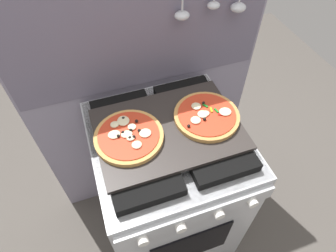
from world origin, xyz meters
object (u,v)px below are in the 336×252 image
(baking_tray, at_px, (168,129))
(pizza_right, at_px, (207,116))
(pizza_left, at_px, (129,135))
(stove, at_px, (168,187))

(baking_tray, bearing_deg, pizza_right, -1.28)
(baking_tray, height_order, pizza_left, pizza_left)
(stove, relative_size, pizza_right, 3.57)
(stove, height_order, baking_tray, baking_tray)
(pizza_left, bearing_deg, stove, -2.69)
(stove, relative_size, pizza_left, 3.57)
(stove, distance_m, pizza_left, 0.50)
(baking_tray, distance_m, pizza_right, 0.16)
(pizza_left, bearing_deg, baking_tray, -2.06)
(baking_tray, distance_m, pizza_left, 0.15)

